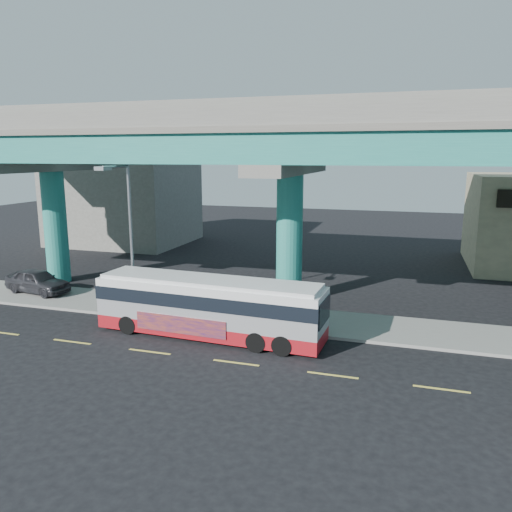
% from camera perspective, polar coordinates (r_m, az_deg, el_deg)
% --- Properties ---
extents(ground, '(120.00, 120.00, 0.00)m').
position_cam_1_polar(ground, '(21.36, -2.02, -11.80)').
color(ground, black).
rests_on(ground, ground).
extents(sidewalk, '(70.00, 4.00, 0.15)m').
position_cam_1_polar(sidewalk, '(26.25, 1.95, -7.10)').
color(sidewalk, gray).
rests_on(sidewalk, ground).
extents(lane_markings, '(58.00, 0.12, 0.01)m').
position_cam_1_polar(lane_markings, '(21.10, -2.30, -12.09)').
color(lane_markings, '#D8C64C').
rests_on(lane_markings, ground).
extents(viaduct, '(52.00, 12.40, 11.70)m').
position_cam_1_polar(viaduct, '(28.38, 4.04, 12.88)').
color(viaduct, '#1F776E').
rests_on(viaduct, ground).
extents(building_concrete, '(12.00, 10.00, 9.00)m').
position_cam_1_polar(building_concrete, '(50.25, -14.81, 6.63)').
color(building_concrete, gray).
rests_on(building_concrete, ground).
extents(transit_bus, '(11.09, 2.93, 2.82)m').
position_cam_1_polar(transit_bus, '(23.54, -5.35, -5.61)').
color(transit_bus, maroon).
rests_on(transit_bus, ground).
extents(parked_car, '(3.04, 4.82, 1.46)m').
position_cam_1_polar(parked_car, '(33.27, -23.69, -2.63)').
color(parked_car, '#303035').
rests_on(parked_car, sidewalk).
extents(street_lamp, '(0.50, 2.58, 7.94)m').
position_cam_1_polar(street_lamp, '(26.09, -14.83, 4.18)').
color(street_lamp, gray).
rests_on(street_lamp, sidewalk).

